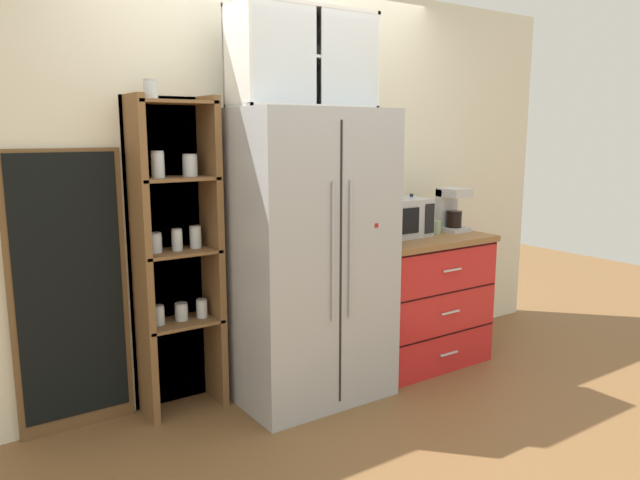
# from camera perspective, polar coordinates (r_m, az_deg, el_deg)

# --- Properties ---
(ground_plane) EXTENTS (10.68, 10.68, 0.00)m
(ground_plane) POSITION_cam_1_polar(r_m,az_deg,el_deg) (3.92, -1.22, -14.11)
(ground_plane) COLOR brown
(wall_back_cream) EXTENTS (4.99, 0.10, 2.55)m
(wall_back_cream) POSITION_cam_1_polar(r_m,az_deg,el_deg) (3.92, -4.50, 5.24)
(wall_back_cream) COLOR silver
(wall_back_cream) RESTS_ON ground
(refrigerator) EXTENTS (0.91, 0.72, 1.74)m
(refrigerator) POSITION_cam_1_polar(r_m,az_deg,el_deg) (3.65, -1.30, -1.51)
(refrigerator) COLOR #ADAFB5
(refrigerator) RESTS_ON ground
(pantry_shelf_column) EXTENTS (0.50, 0.30, 1.89)m
(pantry_shelf_column) POSITION_cam_1_polar(r_m,az_deg,el_deg) (3.56, -13.63, -0.90)
(pantry_shelf_column) COLOR brown
(pantry_shelf_column) RESTS_ON ground
(counter_cabinet) EXTENTS (0.92, 0.68, 0.90)m
(counter_cabinet) POSITION_cam_1_polar(r_m,az_deg,el_deg) (4.33, 9.06, -5.43)
(counter_cabinet) COLOR red
(counter_cabinet) RESTS_ON ground
(microwave) EXTENTS (0.44, 0.33, 0.26)m
(microwave) POSITION_cam_1_polar(r_m,az_deg,el_deg) (4.13, 7.07, 2.10)
(microwave) COLOR #ADAFB5
(microwave) RESTS_ON counter_cabinet
(coffee_maker) EXTENTS (0.17, 0.20, 0.31)m
(coffee_maker) POSITION_cam_1_polar(r_m,az_deg,el_deg) (4.44, 12.26, 2.84)
(coffee_maker) COLOR #B7B7BC
(coffee_maker) RESTS_ON counter_cabinet
(mug_sage) EXTENTS (0.11, 0.08, 0.09)m
(mug_sage) POSITION_cam_1_polar(r_m,az_deg,el_deg) (4.32, 10.88, 1.22)
(mug_sage) COLOR #8CA37F
(mug_sage) RESTS_ON counter_cabinet
(bottle_cobalt) EXTENTS (0.06, 0.06, 0.28)m
(bottle_cobalt) POSITION_cam_1_polar(r_m,az_deg,el_deg) (4.27, 8.59, 2.25)
(bottle_cobalt) COLOR navy
(bottle_cobalt) RESTS_ON counter_cabinet
(upper_cabinet) EXTENTS (0.87, 0.32, 0.56)m
(upper_cabinet) POSITION_cam_1_polar(r_m,az_deg,el_deg) (3.63, -1.79, 16.72)
(upper_cabinet) COLOR silver
(upper_cabinet) RESTS_ON refrigerator
(chalkboard_menu) EXTENTS (0.60, 0.04, 1.53)m
(chalkboard_menu) POSITION_cam_1_polar(r_m,az_deg,el_deg) (3.49, -22.56, -4.59)
(chalkboard_menu) COLOR brown
(chalkboard_menu) RESTS_ON ground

